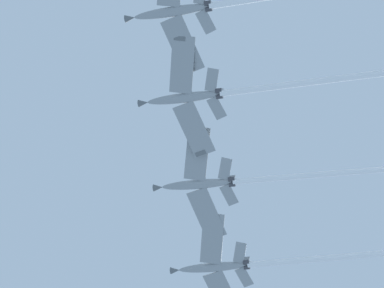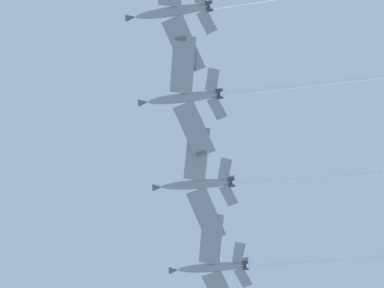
# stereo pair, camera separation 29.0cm
# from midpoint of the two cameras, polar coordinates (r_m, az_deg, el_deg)

# --- Properties ---
(jet_far_left) EXTENTS (37.49, 28.49, 9.95)m
(jet_far_left) POSITION_cam_midpoint_polar(r_m,az_deg,el_deg) (119.12, 2.82, 10.26)
(jet_far_left) COLOR gray
(jet_inner_left) EXTENTS (40.27, 30.32, 11.43)m
(jet_inner_left) POSITION_cam_midpoint_polar(r_m,az_deg,el_deg) (120.87, 4.10, 3.94)
(jet_inner_left) COLOR gray
(jet_centre) EXTENTS (37.05, 27.34, 9.46)m
(jet_centre) POSITION_cam_midpoint_polar(r_m,az_deg,el_deg) (126.65, 3.73, -2.71)
(jet_centre) COLOR gray
(jet_inner_right) EXTENTS (40.32, 30.52, 10.28)m
(jet_inner_right) POSITION_cam_midpoint_polar(r_m,az_deg,el_deg) (131.89, 5.87, -8.63)
(jet_inner_right) COLOR gray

